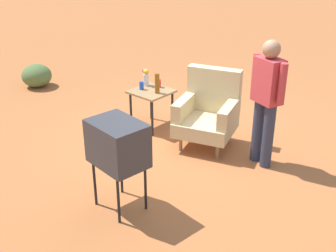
% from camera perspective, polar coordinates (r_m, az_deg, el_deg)
% --- Properties ---
extents(ground_plane, '(60.00, 60.00, 0.00)m').
position_cam_1_polar(ground_plane, '(6.18, 2.40, -2.40)').
color(ground_plane, '#AD6033').
extents(armchair, '(0.97, 0.98, 1.06)m').
position_cam_1_polar(armchair, '(6.03, 5.38, 2.00)').
color(armchair, '#937047').
rests_on(armchair, ground).
extents(side_table, '(0.56, 0.56, 0.60)m').
position_cam_1_polar(side_table, '(6.50, -2.21, 4.00)').
color(side_table, black).
rests_on(side_table, ground).
extents(tv_on_stand, '(0.65, 0.51, 1.03)m').
position_cam_1_polar(tv_on_stand, '(4.51, -6.67, -2.39)').
color(tv_on_stand, black).
rests_on(tv_on_stand, ground).
extents(person_standing, '(0.54, 0.33, 1.64)m').
position_cam_1_polar(person_standing, '(5.44, 12.93, 3.88)').
color(person_standing, '#2D3347').
rests_on(person_standing, ground).
extents(bottle_tall_amber, '(0.07, 0.07, 0.30)m').
position_cam_1_polar(bottle_tall_amber, '(6.33, -1.45, 5.68)').
color(bottle_tall_amber, brown).
rests_on(bottle_tall_amber, side_table).
extents(soda_can_blue, '(0.07, 0.07, 0.12)m').
position_cam_1_polar(soda_can_blue, '(6.51, -3.53, 5.38)').
color(soda_can_blue, blue).
rests_on(soda_can_blue, side_table).
extents(soda_can_red, '(0.07, 0.07, 0.12)m').
position_cam_1_polar(soda_can_red, '(6.60, -1.25, 5.70)').
color(soda_can_red, red).
rests_on(soda_can_red, side_table).
extents(flower_vase, '(0.15, 0.10, 0.27)m').
position_cam_1_polar(flower_vase, '(6.65, -2.98, 6.61)').
color(flower_vase, silver).
rests_on(flower_vase, side_table).
extents(shrub_lone, '(0.57, 0.57, 0.44)m').
position_cam_1_polar(shrub_lone, '(8.72, -17.01, 6.40)').
color(shrub_lone, '#516B38').
rests_on(shrub_lone, ground).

